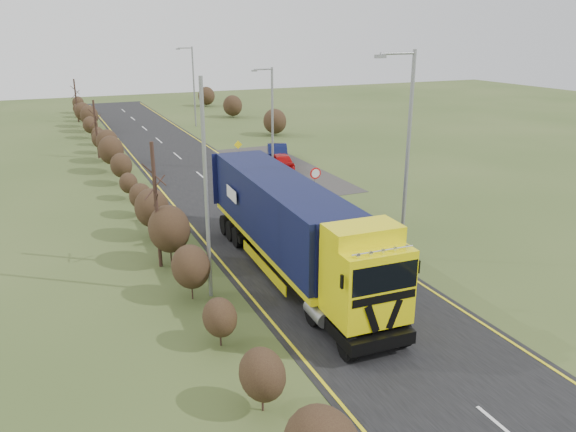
# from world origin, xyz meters

# --- Properties ---
(ground) EXTENTS (160.00, 160.00, 0.00)m
(ground) POSITION_xyz_m (0.00, 0.00, 0.00)
(ground) COLOR #3A4D21
(ground) RESTS_ON ground
(road) EXTENTS (8.00, 120.00, 0.02)m
(road) POSITION_xyz_m (0.00, 10.00, 0.01)
(road) COLOR black
(road) RESTS_ON ground
(layby) EXTENTS (6.00, 18.00, 0.02)m
(layby) POSITION_xyz_m (6.50, 20.00, 0.01)
(layby) COLOR #2F2C29
(layby) RESTS_ON ground
(lane_markings) EXTENTS (7.52, 116.00, 0.01)m
(lane_markings) POSITION_xyz_m (0.00, 9.69, 0.03)
(lane_markings) COLOR yellow
(lane_markings) RESTS_ON road
(hedgerow) EXTENTS (2.24, 102.04, 6.05)m
(hedgerow) POSITION_xyz_m (-6.00, 7.89, 1.62)
(hedgerow) COLOR black
(hedgerow) RESTS_ON ground
(lorry) EXTENTS (3.13, 15.90, 4.41)m
(lorry) POSITION_xyz_m (-1.20, 0.53, 2.50)
(lorry) COLOR black
(lorry) RESTS_ON ground
(car_red_hatchback) EXTENTS (2.34, 4.29, 1.39)m
(car_red_hatchback) POSITION_xyz_m (6.48, 19.57, 0.69)
(car_red_hatchback) COLOR #AE080A
(car_red_hatchback) RESTS_ON ground
(car_blue_sedan) EXTENTS (3.12, 4.90, 1.53)m
(car_blue_sedan) POSITION_xyz_m (7.51, 22.80, 0.76)
(car_blue_sedan) COLOR black
(car_blue_sedan) RESTS_ON ground
(streetlight_near) EXTENTS (2.12, 0.20, 9.99)m
(streetlight_near) POSITION_xyz_m (4.46, 0.12, 5.54)
(streetlight_near) COLOR gray
(streetlight_near) RESTS_ON ground
(streetlight_mid) EXTENTS (1.73, 0.18, 8.09)m
(streetlight_mid) POSITION_xyz_m (5.60, 19.36, 4.43)
(streetlight_mid) COLOR gray
(streetlight_mid) RESTS_ON ground
(streetlight_far) EXTENTS (1.91, 0.18, 8.96)m
(streetlight_far) POSITION_xyz_m (5.69, 43.13, 4.93)
(streetlight_far) COLOR gray
(streetlight_far) RESTS_ON ground
(left_pole) EXTENTS (0.16, 0.16, 9.17)m
(left_pole) POSITION_xyz_m (-5.20, -0.01, 4.58)
(left_pole) COLOR gray
(left_pole) RESTS_ON ground
(speed_sign) EXTENTS (0.73, 0.10, 2.65)m
(speed_sign) POSITION_xyz_m (4.39, 9.21, 1.89)
(speed_sign) COLOR gray
(speed_sign) RESTS_ON ground
(warning_board) EXTENTS (0.72, 0.11, 1.88)m
(warning_board) POSITION_xyz_m (4.20, 23.45, 1.14)
(warning_board) COLOR gray
(warning_board) RESTS_ON ground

